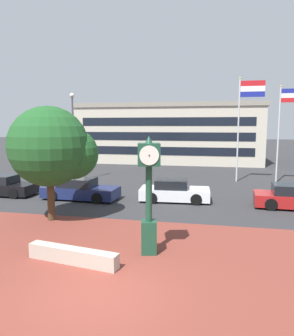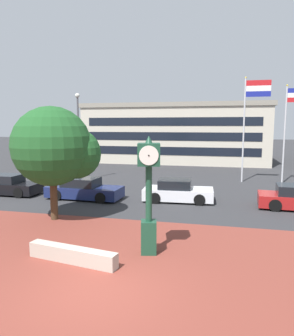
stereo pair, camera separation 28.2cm
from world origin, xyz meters
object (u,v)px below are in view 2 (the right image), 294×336
(street_lamp_post, at_px, (78,128))
(plaza_tree, at_px, (57,148))
(car_street_near, at_px, (177,191))
(civic_building, at_px, (179,133))
(car_street_mid, at_px, (9,186))
(car_street_far, at_px, (84,189))
(flagpole_primary, at_px, (248,117))
(street_clock, at_px, (149,190))
(flagpole_secondary, at_px, (288,125))

(street_lamp_post, bearing_deg, plaza_tree, -69.94)
(plaza_tree, height_order, car_street_near, plaza_tree)
(civic_building, bearing_deg, car_street_mid, -107.74)
(plaza_tree, bearing_deg, car_street_far, 98.62)
(car_street_far, relative_size, flagpole_primary, 0.57)
(street_lamp_post, bearing_deg, flagpole_primary, 10.19)
(plaza_tree, relative_size, car_street_far, 1.15)
(street_clock, bearing_deg, street_lamp_post, 111.01)
(car_street_far, bearing_deg, street_clock, 40.64)
(civic_building, distance_m, street_lamp_post, 19.30)
(plaza_tree, bearing_deg, car_street_near, 44.55)
(flagpole_primary, bearing_deg, civic_building, 114.70)
(flagpole_primary, relative_size, civic_building, 0.37)
(street_clock, xyz_separation_m, civic_building, (-3.17, 31.61, 1.23))
(street_clock, distance_m, plaza_tree, 6.02)
(car_street_near, xyz_separation_m, car_street_far, (-5.60, -0.71, 0.00))
(flagpole_primary, bearing_deg, car_street_far, -140.32)
(car_street_near, bearing_deg, civic_building, -175.90)
(flagpole_primary, bearing_deg, car_street_near, -119.96)
(street_clock, height_order, flagpole_primary, flagpole_primary)
(car_street_mid, height_order, flagpole_primary, flagpole_primary)
(street_clock, bearing_deg, plaza_tree, 136.32)
(flagpole_secondary, height_order, street_lamp_post, flagpole_secondary)
(car_street_mid, relative_size, flagpole_primary, 0.50)
(car_street_near, relative_size, civic_building, 0.19)
(car_street_far, distance_m, civic_building, 24.68)
(car_street_far, xyz_separation_m, street_lamp_post, (-3.05, 5.92, 3.63))
(street_clock, xyz_separation_m, street_lamp_post, (-8.75, 13.14, 1.95))
(street_clock, xyz_separation_m, flagpole_primary, (4.25, 15.48, 2.78))
(street_clock, relative_size, civic_building, 0.19)
(flagpole_primary, xyz_separation_m, street_lamp_post, (-13.00, -2.34, -0.82))
(flagpole_primary, xyz_separation_m, flagpole_secondary, (2.86, 0.00, -0.57))
(street_lamp_post, bearing_deg, civic_building, 73.19)
(car_street_far, distance_m, street_lamp_post, 7.58)
(car_street_far, bearing_deg, flagpole_primary, 132.06)
(street_clock, distance_m, car_street_near, 8.11)
(plaza_tree, relative_size, flagpole_primary, 0.66)
(flagpole_secondary, bearing_deg, civic_building, 122.51)
(flagpole_secondary, bearing_deg, car_street_mid, -155.59)
(car_street_near, height_order, flagpole_secondary, flagpole_secondary)
(street_clock, xyz_separation_m, flagpole_secondary, (7.11, 15.48, 2.21))
(street_lamp_post, bearing_deg, car_street_far, -62.71)
(flagpole_primary, bearing_deg, car_street_mid, -151.67)
(flagpole_primary, distance_m, street_lamp_post, 13.23)
(car_street_far, height_order, civic_building, civic_building)
(civic_building, bearing_deg, street_lamp_post, -106.81)
(car_street_near, bearing_deg, car_street_far, -86.08)
(car_street_mid, distance_m, street_lamp_post, 7.24)
(car_street_far, relative_size, civic_building, 0.21)
(civic_building, bearing_deg, car_street_far, -95.92)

